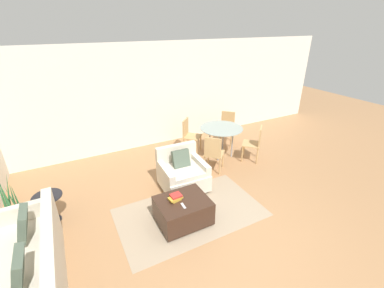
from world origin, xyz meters
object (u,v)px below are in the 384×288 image
armchair (182,173)px  side_table (49,203)px  book_stack (176,197)px  dining_chair_near_right (255,141)px  ottoman (183,210)px  dining_table (221,131)px  couch (26,273)px  dining_chair_near_left (214,152)px  dining_chair_far_left (189,133)px  dining_chair_far_right (227,126)px  tv_remote_primary (183,206)px  potted_plant (16,216)px

armchair → side_table: bearing=176.5°
book_stack → dining_chair_near_right: (2.65, 1.11, 0.01)m
ottoman → side_table: size_ratio=1.65×
side_table → dining_table: size_ratio=0.49×
couch → armchair: bearing=22.7°
armchair → dining_chair_near_left: size_ratio=1.02×
dining_chair_near_left → dining_chair_far_left: bearing=90.0°
dining_chair_far_left → armchair: bearing=-121.9°
couch → armchair: couch is taller
armchair → dining_chair_far_right: (2.11, 1.45, 0.17)m
dining_table → book_stack: bearing=-140.1°
couch → tv_remote_primary: 2.26m
armchair → dining_chair_near_right: 2.13m
armchair → ottoman: 1.04m
armchair → potted_plant: (-2.98, 0.25, -0.11)m
armchair → side_table: armchair is taller
ottoman → potted_plant: bearing=155.0°
dining_table → dining_chair_far_right: (0.60, 0.60, -0.16)m
tv_remote_primary → potted_plant: (-2.48, 1.32, -0.23)m
dining_chair_near_left → potted_plant: bearing=180.0°
armchair → dining_chair_near_left: 0.95m
dining_chair_far_right → side_table: bearing=-164.1°
dining_table → ottoman: bearing=-137.5°
ottoman → dining_chair_near_right: bearing=24.8°
ottoman → side_table: 2.30m
book_stack → dining_chair_far_right: bearing=41.1°
dining_chair_near_left → dining_chair_far_right: size_ratio=1.00×
couch → side_table: 1.34m
tv_remote_primary → dining_table: 2.78m
ottoman → couch: bearing=-174.7°
side_table → dining_table: 4.04m
armchair → dining_chair_far_right: 2.57m
book_stack → dining_chair_near_right: dining_chair_near_right is taller
book_stack → tv_remote_primary: bearing=-78.1°
couch → armchair: (2.76, 1.15, 0.04)m
book_stack → dining_table: (2.05, 1.71, 0.17)m
dining_table → side_table: bearing=-170.0°
couch → dining_chair_far_left: (3.66, 2.60, 0.21)m
dining_chair_near_right → tv_remote_primary: bearing=-153.3°
dining_table → dining_chair_far_right: size_ratio=1.19×
tv_remote_primary → potted_plant: potted_plant is taller
ottoman → book_stack: (-0.10, 0.07, 0.26)m
book_stack → dining_chair_near_right: bearing=22.7°
tv_remote_primary → dining_chair_near_left: size_ratio=0.17×
potted_plant → dining_table: bearing=7.6°
dining_chair_far_left → ottoman: bearing=-119.4°
ottoman → dining_table: (1.95, 1.78, 0.43)m
potted_plant → dining_chair_near_right: potted_plant is taller
dining_chair_near_right → dining_chair_far_right: (0.00, 1.21, 0.00)m
dining_table → dining_chair_far_right: dining_chair_far_right is taller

